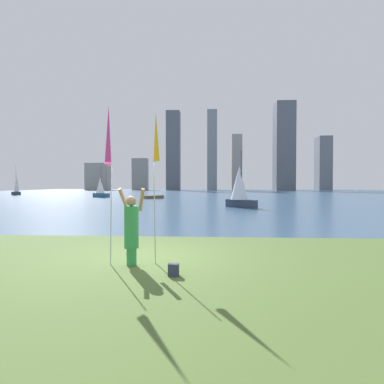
% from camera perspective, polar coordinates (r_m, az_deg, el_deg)
% --- Properties ---
extents(ground, '(120.00, 138.00, 0.12)m').
position_cam_1_polar(ground, '(59.76, 1.92, -0.58)').
color(ground, '#4C662D').
extents(person, '(0.69, 0.51, 1.88)m').
position_cam_1_polar(person, '(8.16, -10.41, -6.04)').
color(person, green).
rests_on(person, ground).
extents(kite_flag_left, '(0.16, 0.38, 3.88)m').
position_cam_1_polar(kite_flag_left, '(8.28, -14.24, 9.03)').
color(kite_flag_left, '#B2B2B7').
rests_on(kite_flag_left, ground).
extents(kite_flag_right, '(0.16, 0.50, 3.81)m').
position_cam_1_polar(kite_flag_right, '(8.42, -6.22, 9.02)').
color(kite_flag_right, '#B2B2B7').
rests_on(kite_flag_right, ground).
extents(bag, '(0.23, 0.16, 0.26)m').
position_cam_1_polar(bag, '(7.30, -3.21, -13.26)').
color(bag, '#33384C').
rests_on(bag, ground).
extents(sailboat_0, '(2.48, 2.79, 4.89)m').
position_cam_1_polar(sailboat_0, '(45.29, -6.60, -0.73)').
color(sailboat_0, brown).
rests_on(sailboat_0, ground).
extents(sailboat_1, '(2.60, 2.57, 4.85)m').
position_cam_1_polar(sailboat_1, '(28.36, 8.23, 0.94)').
color(sailboat_1, '#333D51').
rests_on(sailboat_1, ground).
extents(sailboat_3, '(2.64, 1.84, 4.68)m').
position_cam_1_polar(sailboat_3, '(51.01, -15.52, 0.65)').
color(sailboat_3, '#2D6084').
rests_on(sailboat_3, ground).
extents(sailboat_4, '(1.77, 1.04, 5.26)m').
position_cam_1_polar(sailboat_4, '(67.26, -28.07, 1.14)').
color(sailboat_4, '#333D51').
rests_on(sailboat_4, ground).
extents(sailboat_6, '(1.20, 2.71, 5.54)m').
position_cam_1_polar(sailboat_6, '(41.04, 8.56, -0.82)').
color(sailboat_6, silver).
rests_on(sailboat_6, ground).
extents(skyline_tower_0, '(7.52, 5.28, 8.96)m').
position_cam_1_polar(skyline_tower_0, '(114.92, -15.89, 2.56)').
color(skyline_tower_0, gray).
rests_on(skyline_tower_0, ground).
extents(skyline_tower_1, '(5.01, 3.43, 10.60)m').
position_cam_1_polar(skyline_tower_1, '(112.40, -8.95, 3.05)').
color(skyline_tower_1, gray).
rests_on(skyline_tower_1, ground).
extents(skyline_tower_2, '(4.42, 4.17, 25.94)m').
position_cam_1_polar(skyline_tower_2, '(109.83, -3.25, 7.11)').
color(skyline_tower_2, '#565B66').
rests_on(skyline_tower_2, ground).
extents(skyline_tower_3, '(3.08, 7.97, 25.30)m').
position_cam_1_polar(skyline_tower_3, '(107.45, 3.50, 7.07)').
color(skyline_tower_3, gray).
rests_on(skyline_tower_3, ground).
extents(skyline_tower_4, '(3.24, 7.95, 17.70)m').
position_cam_1_polar(skyline_tower_4, '(108.52, 7.65, 4.99)').
color(skyline_tower_4, gray).
rests_on(skyline_tower_4, ground).
extents(skyline_tower_5, '(5.80, 7.09, 27.24)m').
position_cam_1_polar(skyline_tower_5, '(107.59, 15.61, 7.53)').
color(skyline_tower_5, '#565B66').
rests_on(skyline_tower_5, ground).
extents(skyline_tower_6, '(4.09, 5.90, 17.19)m').
position_cam_1_polar(skyline_tower_6, '(114.60, 21.72, 4.58)').
color(skyline_tower_6, slate).
rests_on(skyline_tower_6, ground).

